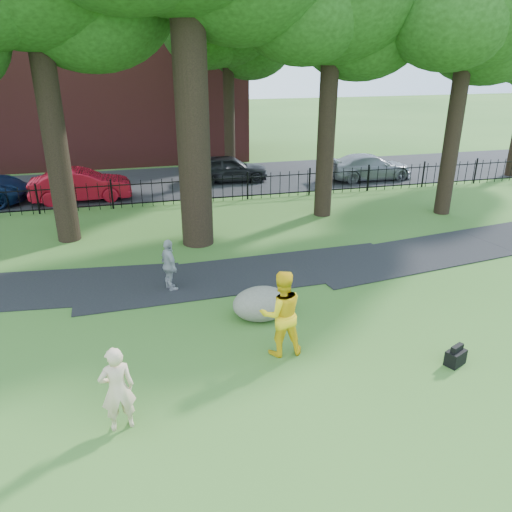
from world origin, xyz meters
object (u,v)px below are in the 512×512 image
object	(u,v)px
man	(281,313)
woman	(117,389)
boulder	(261,302)
red_sedan	(81,185)

from	to	relation	value
man	woman	bearing A→B (deg)	25.79
man	boulder	world-z (taller)	man
woman	man	bearing A→B (deg)	-165.41
woman	man	distance (m)	3.89
red_sedan	man	bearing A→B (deg)	-161.19
red_sedan	boulder	bearing A→B (deg)	-158.71
woman	boulder	xyz separation A→B (m)	(3.52, 3.33, -0.41)
man	red_sedan	world-z (taller)	man
woman	boulder	distance (m)	4.86
man	red_sedan	size ratio (longest dim) A/B	0.46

